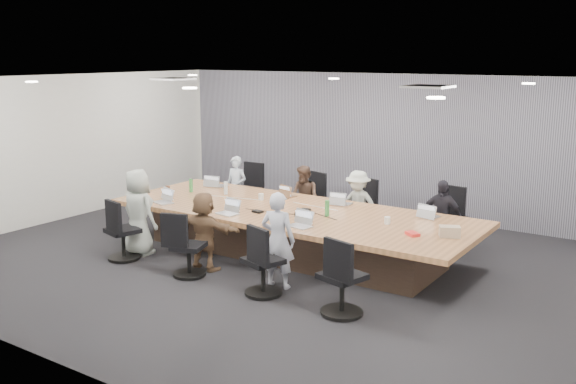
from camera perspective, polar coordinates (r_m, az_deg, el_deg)
The scene contains 40 objects.
floor at distance 10.07m, azimuth -1.27°, elevation -6.25°, with size 10.00×8.00×0.00m, color black.
ceiling at distance 9.56m, azimuth -1.35°, elevation 9.88°, with size 10.00×8.00×0.00m, color white.
wall_back at distance 13.15m, azimuth 8.77°, elevation 4.26°, with size 10.00×2.80×0.00m, color silver.
wall_front at distance 6.92m, azimuth -20.72°, elevation -3.60°, with size 10.00×2.80×0.00m, color silver.
wall_left at distance 13.20m, azimuth -19.41°, elevation 3.74°, with size 8.00×2.80×0.00m, color silver.
curtain at distance 13.08m, azimuth 8.62°, elevation 4.22°, with size 9.80×0.04×2.80m, color gray.
conference_table at distance 10.35m, azimuth 0.31°, elevation -3.42°, with size 6.00×2.20×0.74m.
chair_0 at distance 12.92m, azimuth -3.64°, elevation -0.13°, with size 0.58×0.58×0.86m, color black, non-canonical shape.
chair_1 at distance 12.06m, azimuth 2.35°, elevation -1.20°, with size 0.53×0.53×0.79m, color black, non-canonical shape.
chair_2 at distance 11.54m, azimuth 7.00°, elevation -1.90°, with size 0.53×0.53×0.78m, color black, non-canonical shape.
chair_3 at distance 10.96m, azimuth 14.04°, elevation -2.76°, with size 0.57×0.57×0.85m, color black, non-canonical shape.
chair_4 at distance 10.42m, azimuth -14.46°, elevation -3.75°, with size 0.53×0.53×0.79m, color black, non-canonical shape.
chair_5 at distance 9.47m, azimuth -8.81°, elevation -5.23°, with size 0.51×0.51×0.75m, color black, non-canonical shape.
chair_6 at distance 8.65m, azimuth -2.22°, elevation -6.63°, with size 0.54×0.54×0.80m, color black, non-canonical shape.
chair_7 at distance 8.03m, azimuth 4.84°, elevation -8.02°, with size 0.57×0.57×0.84m, color black, non-canonical shape.
person_0 at distance 12.61m, azimuth -4.62°, elevation 0.40°, with size 0.45×0.29×1.23m, color silver.
laptop_0 at distance 12.17m, azimuth -6.23°, elevation 0.58°, with size 0.34×0.24×0.02m, color #B2B2B7.
person_1 at distance 11.72m, azimuth 1.47°, elevation -0.56°, with size 0.58×0.45×1.20m, color #4C362B.
laptop_1 at distance 11.24m, azimuth -0.03°, elevation -0.33°, with size 0.29×0.20×0.02m, color #8C6647.
person_2 at distance 11.19m, azimuth 6.22°, elevation -1.19°, with size 0.79×0.45×1.22m, color beige.
laptop_2 at distance 10.68m, azimuth 4.87°, elevation -1.04°, with size 0.30×0.20×0.02m, color #B2B2B7.
person_3 at distance 10.60m, azimuth 13.44°, elevation -2.20°, with size 0.72×0.30×1.23m, color black.
laptop_3 at distance 10.06m, azimuth 12.38°, elevation -2.11°, with size 0.31×0.21×0.02m, color #B2B2B7.
person_4 at distance 10.57m, azimuth -13.14°, elevation -1.75°, with size 0.68×0.44×1.39m, color #A7B0A8.
laptop_4 at distance 10.92m, azimuth -11.06°, elevation -0.92°, with size 0.34×0.23×0.02m, color #B2B2B7.
person_5 at distance 9.65m, azimuth -7.46°, elevation -3.46°, with size 1.11×0.35×1.20m, color brown.
laptop_5 at distance 10.02m, azimuth -5.41°, elevation -1.94°, with size 0.33×0.23×0.02m, color #B2B2B7.
person_6 at distance 8.84m, azimuth -0.90°, elevation -4.29°, with size 0.50×0.33×1.36m, color #B3B7CD.
laptop_6 at distance 9.26m, azimuth 1.03°, elevation -3.07°, with size 0.33×0.23×0.02m, color #B2B2B7.
bottle_green_left at distance 11.68m, azimuth -8.62°, elevation 0.58°, with size 0.07×0.07×0.24m, color #378F42.
bottle_green_right at distance 9.87m, azimuth 3.50°, elevation -1.44°, with size 0.07×0.07×0.24m, color #378F42.
bottle_clear at distance 11.42m, azimuth -5.56°, elevation 0.36°, with size 0.07×0.07×0.23m, color silver.
cup_white_far at distance 10.95m, azimuth -2.41°, elevation -0.43°, with size 0.09×0.09×0.11m, color white.
cup_white_near at distance 9.51m, azimuth 8.82°, elevation -2.51°, with size 0.09×0.09×0.11m, color white.
mug_brown at distance 11.83m, azimuth -10.65°, elevation 0.31°, with size 0.08×0.08×0.10m, color brown.
mic_left at distance 10.09m, azimuth -2.71°, elevation -1.74°, with size 0.17×0.11×0.03m, color black.
mic_right at distance 10.22m, azimuth 1.57°, elevation -1.57°, with size 0.14×0.10×0.03m, color black.
stapler at distance 9.83m, azimuth 1.09°, elevation -2.02°, with size 0.17×0.04×0.06m, color black.
canvas_bag at distance 9.02m, azimuth 14.18°, elevation -3.43°, with size 0.28×0.17×0.15m, color tan.
snack_packet at distance 9.00m, azimuth 11.01°, elevation -3.67°, with size 0.20×0.13×0.04m, color red.
Camera 1 is at (5.49, -7.81, 3.19)m, focal length 40.00 mm.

